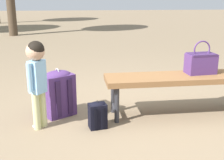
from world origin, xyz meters
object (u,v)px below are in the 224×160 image
Objects in this scene: backpack_small at (98,114)px; handbag at (201,62)px; park_bench at (178,80)px; child_standing at (37,71)px; backpack_large at (58,92)px.

handbag is at bearing -163.71° from backpack_small.
handbag reaches higher than park_bench.
child_standing is 3.02× the size of backpack_small.
backpack_small is at bearing 17.05° from park_bench.
handbag is at bearing 178.85° from backpack_large.
handbag is 0.68× the size of backpack_large.
park_bench is at bearing 175.79° from backpack_large.
child_standing is 0.48m from backpack_large.
child_standing is at bearing 62.64° from backpack_large.
backpack_large is (1.58, -0.03, -0.31)m from handbag.
backpack_large is (1.31, -0.10, -0.13)m from park_bench.
backpack_large is at bearing -117.36° from child_standing.
child_standing reaches higher than backpack_small.
handbag is (-0.27, -0.06, 0.18)m from park_bench.
park_bench is 0.97m from backpack_small.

